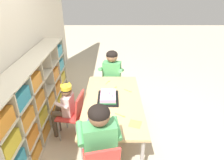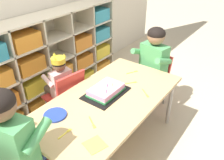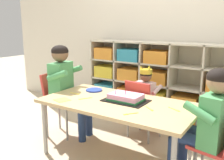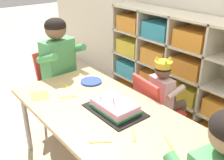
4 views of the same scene
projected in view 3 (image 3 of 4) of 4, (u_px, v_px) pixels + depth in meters
name	position (u px, v px, depth m)	size (l,w,h in m)	color
ground	(118.00, 158.00, 2.48)	(16.00, 16.00, 0.00)	beige
classroom_back_wall	(171.00, 11.00, 3.22)	(5.92, 0.10, 2.93)	beige
storage_cubby_shelf	(170.00, 89.00, 3.19)	(2.37, 0.33, 1.08)	beige
activity_table	(118.00, 106.00, 2.36)	(1.46, 0.76, 0.59)	tan
classroom_chair_blue	(142.00, 105.00, 2.83)	(0.39, 0.38, 0.69)	red
child_with_crown	(148.00, 93.00, 2.88)	(0.32, 0.32, 0.85)	beige
classroom_chair_adult_side	(58.00, 97.00, 2.94)	(0.41, 0.40, 0.75)	red
adult_helper_seated	(66.00, 81.00, 2.86)	(0.47, 0.45, 1.07)	#4C9E5B
classroom_chair_guest_side	(220.00, 147.00, 1.90)	(0.39, 0.36, 0.64)	red
guest_at_table_side	(209.00, 116.00, 1.93)	(0.46, 0.44, 0.99)	#4C9E5B
birthday_cake_on_tray	(126.00, 98.00, 2.37)	(0.41, 0.28, 0.11)	black
paper_plate_stack	(94.00, 90.00, 2.74)	(0.18, 0.18, 0.01)	#233DA3
paper_napkin_square	(62.00, 100.00, 2.40)	(0.13, 0.13, 0.00)	#F4DB4C
fork_at_table_front_edge	(85.00, 98.00, 2.45)	(0.08, 0.13, 0.00)	yellow
fork_by_napkin	(149.00, 109.00, 2.15)	(0.11, 0.09, 0.00)	yellow
fork_beside_plate_stack	(76.00, 94.00, 2.62)	(0.13, 0.02, 0.00)	yellow
fork_near_cake_tray	(130.00, 114.00, 2.03)	(0.09, 0.12, 0.00)	yellow
fork_scattered_mid_table	(175.00, 109.00, 2.13)	(0.13, 0.07, 0.00)	yellow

